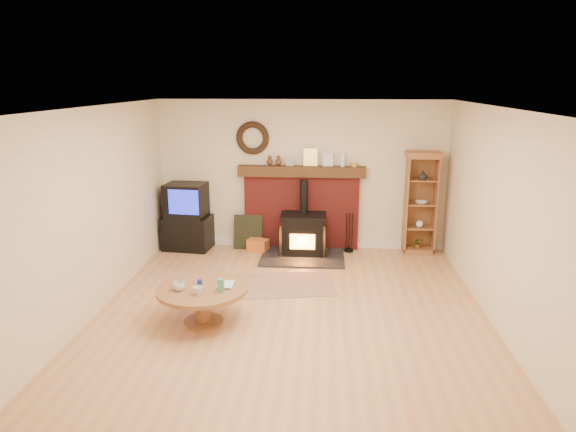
# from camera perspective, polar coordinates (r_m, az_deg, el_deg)

# --- Properties ---
(ground) EXTENTS (5.50, 5.50, 0.00)m
(ground) POSITION_cam_1_polar(r_m,az_deg,el_deg) (6.77, 0.35, -10.60)
(ground) COLOR tan
(ground) RESTS_ON ground
(room_shell) EXTENTS (5.02, 5.52, 2.61)m
(room_shell) POSITION_cam_1_polar(r_m,az_deg,el_deg) (6.32, 0.27, 3.99)
(room_shell) COLOR beige
(room_shell) RESTS_ON ground
(chimney_breast) EXTENTS (2.20, 0.22, 1.78)m
(chimney_breast) POSITION_cam_1_polar(r_m,az_deg,el_deg) (9.02, 1.51, 1.34)
(chimney_breast) COLOR maroon
(chimney_breast) RESTS_ON ground
(wood_stove) EXTENTS (1.40, 1.00, 1.27)m
(wood_stove) POSITION_cam_1_polar(r_m,az_deg,el_deg) (8.76, 1.68, -2.18)
(wood_stove) COLOR black
(wood_stove) RESTS_ON ground
(area_rug) EXTENTS (1.55, 1.19, 0.01)m
(area_rug) POSITION_cam_1_polar(r_m,az_deg,el_deg) (7.60, -0.37, -7.61)
(area_rug) COLOR brown
(area_rug) RESTS_ON ground
(tv_unit) EXTENTS (0.86, 0.64, 1.18)m
(tv_unit) POSITION_cam_1_polar(r_m,az_deg,el_deg) (9.20, -11.15, -0.20)
(tv_unit) COLOR black
(tv_unit) RESTS_ON ground
(curio_cabinet) EXTENTS (0.57, 0.41, 1.76)m
(curio_cabinet) POSITION_cam_1_polar(r_m,az_deg,el_deg) (9.03, 14.48, 1.42)
(curio_cabinet) COLOR brown
(curio_cabinet) RESTS_ON ground
(firelog_box) EXTENTS (0.40, 0.32, 0.22)m
(firelog_box) POSITION_cam_1_polar(r_m,az_deg,el_deg) (9.02, -3.34, -3.26)
(firelog_box) COLOR orange
(firelog_box) RESTS_ON ground
(leaning_painting) EXTENTS (0.51, 0.14, 0.61)m
(leaning_painting) POSITION_cam_1_polar(r_m,az_deg,el_deg) (9.13, -4.45, -1.77)
(leaning_painting) COLOR black
(leaning_painting) RESTS_ON ground
(fire_tools) EXTENTS (0.16, 0.16, 0.70)m
(fire_tools) POSITION_cam_1_polar(r_m,az_deg,el_deg) (9.04, 6.78, -3.13)
(fire_tools) COLOR black
(fire_tools) RESTS_ON ground
(coffee_table) EXTENTS (1.11, 1.11, 0.63)m
(coffee_table) POSITION_cam_1_polar(r_m,az_deg,el_deg) (6.41, -9.53, -8.56)
(coffee_table) COLOR brown
(coffee_table) RESTS_ON ground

